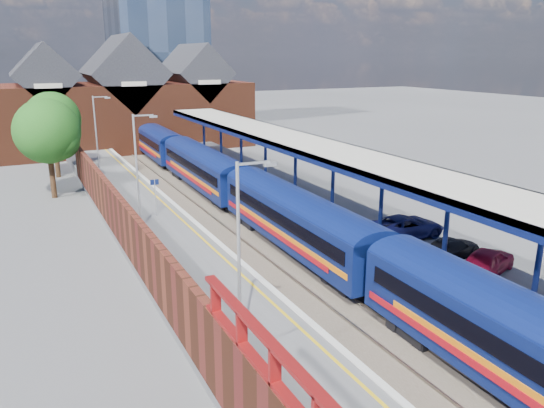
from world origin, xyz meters
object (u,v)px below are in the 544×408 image
(parked_car_dark, at_px, (451,248))
(lamp_post_d, at_px, (98,131))
(lamp_post_b, at_px, (242,247))
(train, at_px, (243,187))
(lamp_post_c, at_px, (139,164))
(platform_sign, at_px, (155,191))
(parked_car_red, at_px, (487,261))
(parked_car_blue, at_px, (405,227))

(parked_car_dark, bearing_deg, lamp_post_d, 10.54)
(lamp_post_b, bearing_deg, train, 67.00)
(lamp_post_c, height_order, platform_sign, lamp_post_c)
(lamp_post_c, distance_m, platform_sign, 3.34)
(lamp_post_d, distance_m, platform_sign, 14.25)
(train, relative_size, platform_sign, 26.38)
(train, relative_size, parked_car_red, 16.75)
(lamp_post_c, relative_size, platform_sign, 2.80)
(lamp_post_c, bearing_deg, parked_car_blue, -33.27)
(parked_car_red, bearing_deg, train, -3.68)
(lamp_post_b, distance_m, parked_car_blue, 15.57)
(train, xyz_separation_m, parked_car_dark, (5.53, -14.98, -0.56))
(lamp_post_b, xyz_separation_m, platform_sign, (1.36, 18.00, -2.30))
(platform_sign, bearing_deg, lamp_post_d, 95.56)
(train, xyz_separation_m, platform_sign, (-6.49, -0.51, 0.57))
(lamp_post_b, relative_size, parked_car_red, 1.78)
(lamp_post_d, distance_m, parked_car_blue, 28.36)
(lamp_post_c, xyz_separation_m, lamp_post_d, (0.00, 16.00, 0.00))
(lamp_post_c, height_order, lamp_post_d, same)
(parked_car_dark, bearing_deg, train, 5.62)
(lamp_post_c, distance_m, parked_car_blue, 16.35)
(platform_sign, distance_m, parked_car_dark, 18.84)
(train, height_order, lamp_post_c, lamp_post_c)
(train, height_order, platform_sign, platform_sign)
(lamp_post_b, relative_size, platform_sign, 2.80)
(lamp_post_b, xyz_separation_m, parked_car_red, (13.47, 1.21, -3.32))
(lamp_post_b, relative_size, lamp_post_d, 1.00)
(lamp_post_d, relative_size, platform_sign, 2.80)
(lamp_post_d, height_order, platform_sign, lamp_post_d)
(lamp_post_d, distance_m, parked_car_red, 33.77)
(train, relative_size, lamp_post_b, 9.42)
(parked_car_red, bearing_deg, parked_car_dark, -19.49)
(lamp_post_b, bearing_deg, parked_car_dark, 14.78)
(parked_car_red, distance_m, parked_car_dark, 2.33)
(platform_sign, xyz_separation_m, parked_car_blue, (12.02, -10.78, -1.02))
(lamp_post_c, bearing_deg, lamp_post_d, 90.00)
(platform_sign, bearing_deg, parked_car_dark, -50.28)
(train, bearing_deg, parked_car_blue, -63.91)
(lamp_post_c, relative_size, parked_car_red, 1.78)
(parked_car_blue, bearing_deg, lamp_post_b, 117.66)
(train, relative_size, parked_car_dark, 16.91)
(platform_sign, bearing_deg, parked_car_blue, -41.88)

